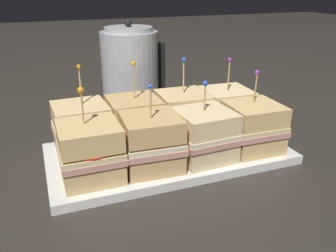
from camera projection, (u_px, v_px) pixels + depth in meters
name	position (u px, v px, depth m)	size (l,w,h in m)	color
ground_plane	(168.00, 157.00, 0.77)	(6.00, 6.00, 0.00)	#2D2823
serving_platter	(168.00, 153.00, 0.77)	(0.50, 0.26, 0.02)	silver
sandwich_front_far_left	(90.00, 152.00, 0.64)	(0.11, 0.11, 0.17)	tan
sandwich_front_center_left	(151.00, 142.00, 0.68)	(0.12, 0.12, 0.17)	tan
sandwich_front_center_right	(204.00, 135.00, 0.71)	(0.12, 0.12, 0.16)	beige
sandwich_front_far_right	(253.00, 127.00, 0.75)	(0.11, 0.11, 0.17)	tan
sandwich_back_far_left	(82.00, 129.00, 0.74)	(0.12, 0.12, 0.18)	#DBB77A
sandwich_back_center_left	(134.00, 122.00, 0.77)	(0.11, 0.11, 0.19)	tan
sandwich_back_center_right	(183.00, 115.00, 0.81)	(0.12, 0.12, 0.18)	#DBB77A
sandwich_back_far_right	(226.00, 110.00, 0.85)	(0.12, 0.12, 0.18)	beige
kettle_steel	(131.00, 71.00, 1.00)	(0.18, 0.16, 0.26)	#B7BABF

